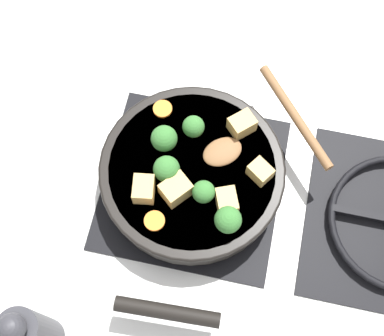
% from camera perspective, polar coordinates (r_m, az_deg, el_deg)
% --- Properties ---
extents(ground_plane, '(2.40, 2.40, 0.00)m').
position_cam_1_polar(ground_plane, '(0.95, 0.00, -1.72)').
color(ground_plane, silver).
extents(front_burner_grate, '(0.31, 0.31, 0.03)m').
position_cam_1_polar(front_burner_grate, '(0.94, 0.00, -1.47)').
color(front_burner_grate, black).
rests_on(front_burner_grate, ground_plane).
extents(skillet_pan, '(0.40, 0.31, 0.05)m').
position_cam_1_polar(skillet_pan, '(0.90, -0.02, -0.66)').
color(skillet_pan, black).
rests_on(skillet_pan, front_burner_grate).
extents(wooden_spoon, '(0.22, 0.22, 0.02)m').
position_cam_1_polar(wooden_spoon, '(0.90, 7.54, 3.81)').
color(wooden_spoon, brown).
rests_on(wooden_spoon, skillet_pan).
extents(tofu_cube_center_large, '(0.05, 0.04, 0.03)m').
position_cam_1_polar(tofu_cube_center_large, '(0.85, -5.16, -2.26)').
color(tofu_cube_center_large, tan).
rests_on(tofu_cube_center_large, skillet_pan).
extents(tofu_cube_near_handle, '(0.05, 0.04, 0.03)m').
position_cam_1_polar(tofu_cube_near_handle, '(0.84, 3.70, -3.54)').
color(tofu_cube_near_handle, tan).
rests_on(tofu_cube_near_handle, skillet_pan).
extents(tofu_cube_east_chunk, '(0.05, 0.05, 0.03)m').
position_cam_1_polar(tofu_cube_east_chunk, '(0.90, 5.34, 4.65)').
color(tofu_cube_east_chunk, tan).
rests_on(tofu_cube_east_chunk, skillet_pan).
extents(tofu_cube_west_chunk, '(0.06, 0.06, 0.04)m').
position_cam_1_polar(tofu_cube_west_chunk, '(0.85, -1.73, -2.32)').
color(tofu_cube_west_chunk, tan).
rests_on(tofu_cube_west_chunk, skillet_pan).
extents(tofu_cube_back_piece, '(0.04, 0.05, 0.03)m').
position_cam_1_polar(tofu_cube_back_piece, '(0.87, 7.28, -0.39)').
color(tofu_cube_back_piece, tan).
rests_on(tofu_cube_back_piece, skillet_pan).
extents(broccoli_floret_near_spoon, '(0.04, 0.04, 0.05)m').
position_cam_1_polar(broccoli_floret_near_spoon, '(0.82, 3.87, -5.54)').
color(broccoli_floret_near_spoon, '#709956').
rests_on(broccoli_floret_near_spoon, skillet_pan).
extents(broccoli_floret_center_top, '(0.04, 0.04, 0.04)m').
position_cam_1_polar(broccoli_floret_center_top, '(0.88, 0.15, 4.42)').
color(broccoli_floret_center_top, '#709956').
rests_on(broccoli_floret_center_top, skillet_pan).
extents(broccoli_floret_east_rim, '(0.04, 0.04, 0.05)m').
position_cam_1_polar(broccoli_floret_east_rim, '(0.87, -2.99, 3.15)').
color(broccoli_floret_east_rim, '#709956').
rests_on(broccoli_floret_east_rim, skillet_pan).
extents(broccoli_floret_west_rim, '(0.04, 0.04, 0.04)m').
position_cam_1_polar(broccoli_floret_west_rim, '(0.84, 1.24, -2.58)').
color(broccoli_floret_west_rim, '#709956').
rests_on(broccoli_floret_west_rim, skillet_pan).
extents(broccoli_floret_north_edge, '(0.04, 0.04, 0.05)m').
position_cam_1_polar(broccoli_floret_north_edge, '(0.85, -2.73, -0.10)').
color(broccoli_floret_north_edge, '#709956').
rests_on(broccoli_floret_north_edge, skillet_pan).
extents(carrot_slice_orange_thin, '(0.03, 0.03, 0.01)m').
position_cam_1_polar(carrot_slice_orange_thin, '(0.92, -3.16, 6.31)').
color(carrot_slice_orange_thin, orange).
rests_on(carrot_slice_orange_thin, skillet_pan).
extents(carrot_slice_near_center, '(0.03, 0.03, 0.01)m').
position_cam_1_polar(carrot_slice_near_center, '(0.85, -4.02, -5.64)').
color(carrot_slice_near_center, orange).
rests_on(carrot_slice_near_center, skillet_pan).
extents(pepper_mill, '(0.06, 0.06, 0.20)m').
position_cam_1_polar(pepper_mill, '(0.84, -16.82, -16.50)').
color(pepper_mill, '#333338').
rests_on(pepper_mill, ground_plane).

